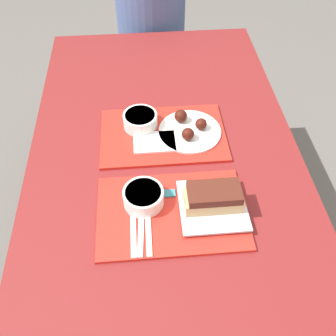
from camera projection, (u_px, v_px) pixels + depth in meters
name	position (u px, v px, depth m)	size (l,w,h in m)	color
ground_plane	(168.00, 275.00, 1.82)	(12.00, 12.00, 0.00)	#605B56
picnic_table	(167.00, 190.00, 1.32)	(0.96, 1.89, 0.75)	maroon
picnic_bench_far	(152.00, 68.00, 2.29)	(0.91, 0.28, 0.47)	maroon
tray_near	(173.00, 213.00, 1.15)	(0.46, 0.30, 0.01)	red
tray_far	(163.00, 135.00, 1.38)	(0.46, 0.30, 0.01)	red
bowl_coleslaw_near	(143.00, 197.00, 1.15)	(0.13, 0.13, 0.05)	white
brisket_sandwich_plate	(213.00, 201.00, 1.13)	(0.20, 0.20, 0.09)	white
plastic_fork_near	(141.00, 231.00, 1.10)	(0.03, 0.17, 0.00)	white
plastic_knife_near	(148.00, 231.00, 1.10)	(0.02, 0.17, 0.00)	white
plastic_spoon_near	(133.00, 232.00, 1.10)	(0.02, 0.17, 0.00)	white
condiment_packet	(170.00, 193.00, 1.19)	(0.04, 0.03, 0.01)	teal
bowl_coleslaw_far	(140.00, 120.00, 1.38)	(0.13, 0.13, 0.05)	white
wings_plate_far	(189.00, 128.00, 1.37)	(0.23, 0.23, 0.06)	white
napkin_far	(154.00, 142.00, 1.34)	(0.15, 0.10, 0.01)	white
person_seated_across	(151.00, 13.00, 2.03)	(0.37, 0.37, 0.68)	#4C6093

